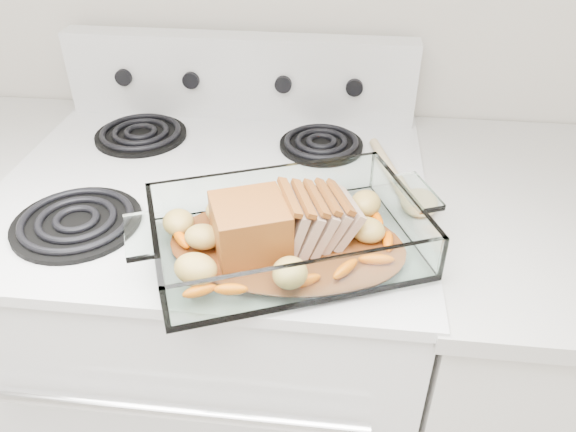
# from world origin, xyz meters

# --- Properties ---
(electric_range) EXTENTS (0.78, 0.70, 1.12)m
(electric_range) POSITION_xyz_m (0.00, 1.66, 0.48)
(electric_range) COLOR silver
(electric_range) RESTS_ON ground
(counter_right) EXTENTS (0.58, 0.68, 0.93)m
(counter_right) POSITION_xyz_m (0.67, 1.66, 0.47)
(counter_right) COLOR silver
(counter_right) RESTS_ON ground
(baking_dish) EXTENTS (0.39, 0.25, 0.07)m
(baking_dish) POSITION_xyz_m (0.16, 1.46, 0.96)
(baking_dish) COLOR white
(baking_dish) RESTS_ON electric_range
(pork_roast) EXTENTS (0.22, 0.10, 0.08)m
(pork_roast) POSITION_xyz_m (0.14, 1.46, 0.99)
(pork_roast) COLOR brown
(pork_roast) RESTS_ON baking_dish
(roast_vegetables) EXTENTS (0.32, 0.17, 0.04)m
(roast_vegetables) POSITION_xyz_m (0.16, 1.49, 0.97)
(roast_vegetables) COLOR #F25700
(roast_vegetables) RESTS_ON baking_dish
(wooden_spoon) EXTENTS (0.11, 0.26, 0.02)m
(wooden_spoon) POSITION_xyz_m (0.35, 1.66, 0.95)
(wooden_spoon) COLOR tan
(wooden_spoon) RESTS_ON electric_range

